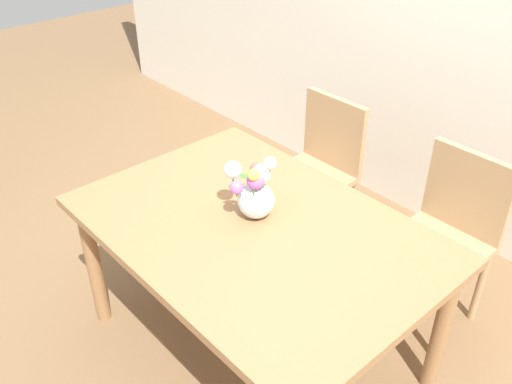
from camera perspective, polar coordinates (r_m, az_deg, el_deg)
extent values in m
plane|color=brown|center=(2.82, -0.05, -15.71)|extent=(12.00, 12.00, 0.00)
cube|color=#9E7047|center=(2.32, -0.06, -3.87)|extent=(1.52, 1.05, 0.04)
cylinder|color=#9E7047|center=(2.83, -16.35, -7.19)|extent=(0.07, 0.07, 0.70)
cylinder|color=#9E7047|center=(3.19, -2.27, -0.48)|extent=(0.07, 0.07, 0.70)
cylinder|color=#9E7047|center=(2.54, 18.52, -13.24)|extent=(0.07, 0.07, 0.70)
cube|color=tan|center=(3.18, 5.46, 1.43)|extent=(0.42, 0.42, 0.04)
cylinder|color=tan|center=(3.10, 5.36, -4.79)|extent=(0.04, 0.04, 0.44)
cylinder|color=tan|center=(3.30, 0.83, -1.95)|extent=(0.04, 0.04, 0.44)
cylinder|color=tan|center=(3.33, 9.63, -2.19)|extent=(0.04, 0.04, 0.44)
cylinder|color=tan|center=(3.52, 5.14, 0.31)|extent=(0.04, 0.04, 0.44)
cube|color=tan|center=(3.19, 8.05, 6.12)|extent=(0.42, 0.04, 0.42)
cube|color=tan|center=(2.79, 18.09, -5.39)|extent=(0.42, 0.42, 0.04)
cylinder|color=tan|center=(2.76, 18.37, -12.56)|extent=(0.04, 0.04, 0.44)
cylinder|color=tan|center=(2.88, 12.34, -9.05)|extent=(0.04, 0.04, 0.44)
cylinder|color=tan|center=(3.01, 22.04, -8.94)|extent=(0.04, 0.04, 0.44)
cylinder|color=tan|center=(3.13, 16.36, -5.91)|extent=(0.04, 0.04, 0.44)
cube|color=tan|center=(2.81, 20.97, -0.01)|extent=(0.42, 0.04, 0.42)
sphere|color=silver|center=(2.32, 0.00, -0.85)|extent=(0.16, 0.16, 0.16)
sphere|color=#EFD14C|center=(2.19, -0.24, 1.78)|extent=(0.05, 0.05, 0.05)
cylinder|color=#478438|center=(2.22, -0.24, 0.68)|extent=(0.01, 0.01, 0.10)
sphere|color=white|center=(2.33, 1.43, 2.97)|extent=(0.06, 0.06, 0.06)
cylinder|color=#478438|center=(2.35, 1.42, 2.22)|extent=(0.01, 0.01, 0.07)
sphere|color=white|center=(2.24, 0.79, 1.71)|extent=(0.06, 0.06, 0.06)
cylinder|color=#478438|center=(2.26, 0.78, 0.92)|extent=(0.01, 0.01, 0.07)
sphere|color=#EA9EBC|center=(2.27, 0.40, 2.32)|extent=(0.05, 0.05, 0.05)
cylinder|color=#478438|center=(2.29, 0.40, 1.47)|extent=(0.01, 0.01, 0.08)
sphere|color=white|center=(2.27, -2.40, 2.31)|extent=(0.08, 0.08, 0.08)
cylinder|color=#478438|center=(2.29, -2.38, 1.45)|extent=(0.01, 0.01, 0.08)
sphere|color=#B266C6|center=(2.22, -2.02, 0.47)|extent=(0.06, 0.06, 0.06)
cylinder|color=#478438|center=(2.23, -2.01, 0.01)|extent=(0.01, 0.01, 0.04)
sphere|color=#E55B4C|center=(2.33, 0.06, 2.32)|extent=(0.06, 0.06, 0.06)
cylinder|color=#478438|center=(2.34, 0.06, 1.83)|extent=(0.01, 0.01, 0.05)
sphere|color=#B266C6|center=(2.23, -0.04, 1.22)|extent=(0.08, 0.08, 0.08)
cylinder|color=#478438|center=(2.25, -0.04, 0.54)|extent=(0.01, 0.01, 0.06)
ellipsoid|color=#478438|center=(2.29, -2.08, 0.69)|extent=(0.07, 0.07, 0.03)
ellipsoid|color=#478438|center=(2.35, -1.31, 1.69)|extent=(0.07, 0.03, 0.02)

